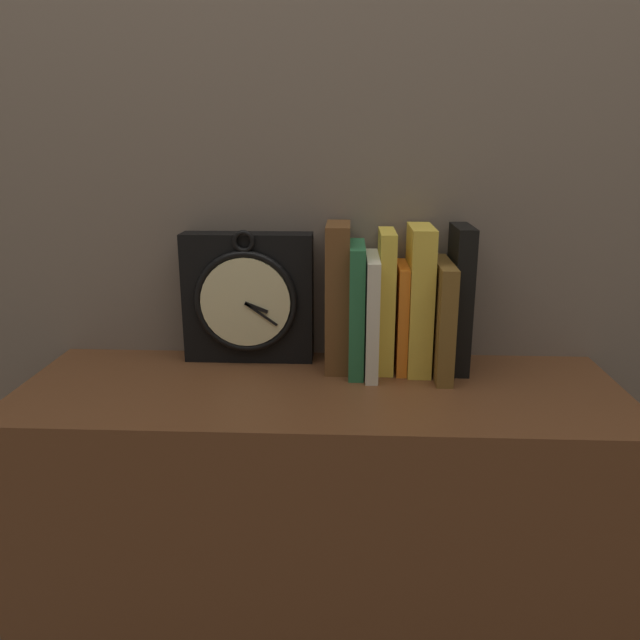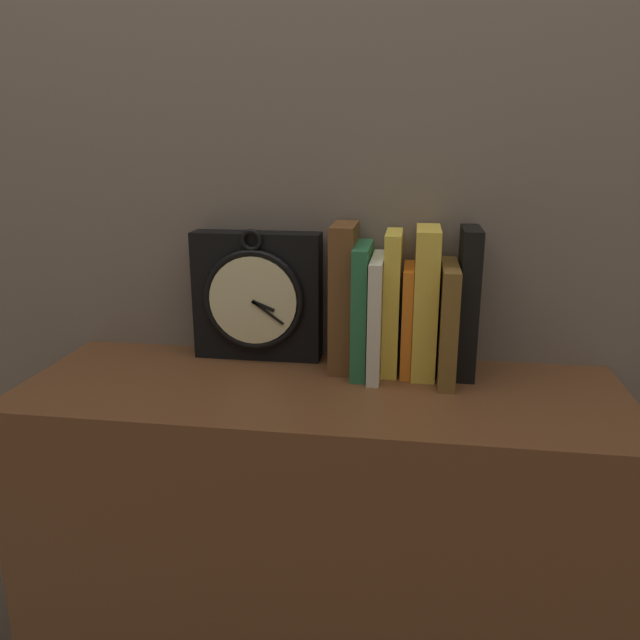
# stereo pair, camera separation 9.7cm
# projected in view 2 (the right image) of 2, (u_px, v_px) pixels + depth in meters

# --- Properties ---
(wall_back) EXTENTS (6.00, 0.05, 2.60)m
(wall_back) POSITION_uv_depth(u_px,v_px,m) (337.00, 108.00, 1.07)
(wall_back) COLOR #756656
(wall_back) RESTS_ON ground_plane
(bookshelf) EXTENTS (0.97, 0.34, 0.86)m
(bookshelf) POSITION_uv_depth(u_px,v_px,m) (320.00, 610.00, 1.12)
(bookshelf) COLOR brown
(bookshelf) RESTS_ON ground_plane
(clock) EXTENTS (0.23, 0.07, 0.24)m
(clock) POSITION_uv_depth(u_px,v_px,m) (257.00, 296.00, 1.11)
(clock) COLOR black
(clock) RESTS_ON bookshelf
(book_slot0_brown) EXTENTS (0.04, 0.11, 0.25)m
(book_slot0_brown) POSITION_uv_depth(u_px,v_px,m) (344.00, 297.00, 1.06)
(book_slot0_brown) COLOR brown
(book_slot0_brown) RESTS_ON bookshelf
(book_slot1_green) EXTENTS (0.03, 0.14, 0.22)m
(book_slot1_green) POSITION_uv_depth(u_px,v_px,m) (362.00, 309.00, 1.05)
(book_slot1_green) COLOR #27693D
(book_slot1_green) RESTS_ON bookshelf
(book_slot2_cream) EXTENTS (0.02, 0.15, 0.20)m
(book_slot2_cream) POSITION_uv_depth(u_px,v_px,m) (377.00, 316.00, 1.04)
(book_slot2_cream) COLOR beige
(book_slot2_cream) RESTS_ON bookshelf
(book_slot3_yellow) EXTENTS (0.03, 0.11, 0.24)m
(book_slot3_yellow) POSITION_uv_depth(u_px,v_px,m) (392.00, 302.00, 1.05)
(book_slot3_yellow) COLOR yellow
(book_slot3_yellow) RESTS_ON bookshelf
(book_slot4_orange) EXTENTS (0.02, 0.12, 0.18)m
(book_slot4_orange) POSITION_uv_depth(u_px,v_px,m) (407.00, 319.00, 1.06)
(book_slot4_orange) COLOR orange
(book_slot4_orange) RESTS_ON bookshelf
(book_slot5_yellow) EXTENTS (0.04, 0.12, 0.25)m
(book_slot5_yellow) POSITION_uv_depth(u_px,v_px,m) (425.00, 302.00, 1.04)
(book_slot5_yellow) COLOR gold
(book_slot5_yellow) RESTS_ON bookshelf
(book_slot6_brown) EXTENTS (0.03, 0.16, 0.19)m
(book_slot6_brown) POSITION_uv_depth(u_px,v_px,m) (447.00, 322.00, 1.02)
(book_slot6_brown) COLOR brown
(book_slot6_brown) RESTS_ON bookshelf
(book_slot7_black) EXTENTS (0.03, 0.11, 0.25)m
(book_slot7_black) POSITION_uv_depth(u_px,v_px,m) (467.00, 302.00, 1.03)
(book_slot7_black) COLOR black
(book_slot7_black) RESTS_ON bookshelf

